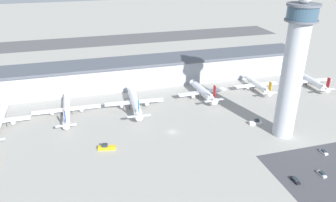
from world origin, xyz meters
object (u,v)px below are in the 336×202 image
at_px(control_tower, 293,67).
at_px(airplane_gate_bravo, 67,109).
at_px(airplane_gate_echo, 257,85).
at_px(airplane_gate_charlie, 135,102).
at_px(airplane_gate_delta, 203,91).
at_px(car_white_wagon, 324,152).
at_px(airplane_gate_foxtrot, 311,80).
at_px(service_truck_fuel, 107,147).
at_px(car_maroon_suv, 322,174).
at_px(service_truck_baggage, 256,123).
at_px(car_black_suv, 295,180).

bearing_deg(control_tower, airplane_gate_bravo, 154.03).
bearing_deg(airplane_gate_bravo, airplane_gate_echo, 1.75).
distance_m(airplane_gate_charlie, airplane_gate_echo, 84.46).
bearing_deg(airplane_gate_delta, car_white_wagon, -66.83).
bearing_deg(airplane_gate_foxtrot, service_truck_fuel, -163.84).
height_order(control_tower, car_maroon_suv, control_tower).
xyz_separation_m(airplane_gate_charlie, car_maroon_suv, (64.20, -83.33, -4.26)).
bearing_deg(service_truck_fuel, airplane_gate_bravo, 113.31).
bearing_deg(airplane_gate_echo, car_maroon_suv, -102.62).
xyz_separation_m(control_tower, car_white_wagon, (8.73, -20.31, -35.79)).
xyz_separation_m(car_white_wagon, car_maroon_suv, (-12.08, -13.68, -0.00)).
bearing_deg(service_truck_fuel, control_tower, -6.61).
height_order(airplane_gate_delta, service_truck_baggage, airplane_gate_delta).
distance_m(airplane_gate_bravo, airplane_gate_charlie, 38.76).
relative_size(airplane_gate_charlie, car_white_wagon, 9.50).
bearing_deg(airplane_gate_charlie, airplane_gate_delta, 5.31).
distance_m(control_tower, airplane_gate_foxtrot, 83.15).
xyz_separation_m(airplane_gate_charlie, car_white_wagon, (76.28, -69.65, -4.26)).
bearing_deg(airplane_gate_echo, airplane_gate_charlie, -175.83).
bearing_deg(service_truck_baggage, car_black_suv, -100.38).
distance_m(airplane_gate_bravo, service_truck_fuel, 45.27).
bearing_deg(car_maroon_suv, car_black_suv, -177.19).
bearing_deg(service_truck_baggage, airplane_gate_bravo, 158.47).
bearing_deg(service_truck_fuel, airplane_gate_delta, 33.44).
bearing_deg(car_maroon_suv, car_white_wagon, 48.56).
xyz_separation_m(airplane_gate_foxtrot, car_black_suv, (-72.78, -86.74, -3.46)).
relative_size(service_truck_baggage, car_white_wagon, 1.61).
relative_size(control_tower, car_black_suv, 15.01).
bearing_deg(car_maroon_suv, service_truck_baggage, 95.53).
bearing_deg(car_black_suv, airplane_gate_delta, 94.05).
height_order(car_black_suv, car_maroon_suv, car_black_suv).
distance_m(airplane_gate_echo, airplane_gate_foxtrot, 39.62).
bearing_deg(car_black_suv, service_truck_baggage, 79.62).
distance_m(control_tower, service_truck_baggage, 38.41).
relative_size(control_tower, airplane_gate_echo, 2.17).
bearing_deg(car_black_suv, service_truck_fuel, 147.97).
bearing_deg(car_white_wagon, airplane_gate_charlie, 137.60).
height_order(airplane_gate_echo, airplane_gate_foxtrot, airplane_gate_foxtrot).
xyz_separation_m(airplane_gate_delta, airplane_gate_echo, (39.54, 1.99, -0.40)).
bearing_deg(car_white_wagon, control_tower, 113.27).
relative_size(airplane_gate_echo, service_truck_baggage, 4.69).
height_order(airplane_gate_foxtrot, car_maroon_suv, airplane_gate_foxtrot).
height_order(airplane_gate_echo, service_truck_baggage, airplane_gate_echo).
bearing_deg(service_truck_fuel, car_black_suv, -32.03).
distance_m(control_tower, service_truck_fuel, 95.68).
xyz_separation_m(airplane_gate_echo, car_black_suv, (-33.30, -90.12, -3.46)).
relative_size(airplane_gate_charlie, service_truck_baggage, 5.90).
distance_m(car_black_suv, car_white_wagon, 29.11).
relative_size(car_black_suv, car_maroon_suv, 1.04).
distance_m(airplane_gate_foxtrot, service_truck_baggage, 75.14).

